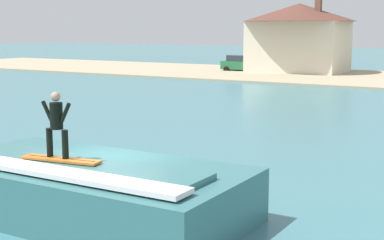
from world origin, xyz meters
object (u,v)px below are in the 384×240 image
surfboard (61,159)px  house_with_chimney (299,33)px  car_near_shore (241,64)px  surfer (57,121)px  wave_crest (89,189)px

surfboard → house_with_chimney: bearing=103.6°
surfboard → car_near_shore: (-17.50, 46.57, -0.61)m
surfer → house_with_chimney: size_ratio=0.14×
wave_crest → surfer: bearing=-139.4°
surfer → house_with_chimney: 49.84m
wave_crest → car_near_shore: 49.43m
wave_crest → car_near_shore: size_ratio=1.82×
wave_crest → surfboard: size_ratio=3.72×
wave_crest → house_with_chimney: house_with_chimney is taller
surfer → car_near_shore: bearing=110.5°
wave_crest → surfboard: 1.08m
house_with_chimney → surfboard: bearing=-76.4°
surfer → house_with_chimney: house_with_chimney is taller
surfboard → car_near_shore: car_near_shore is taller
surfer → house_with_chimney: bearing=103.5°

